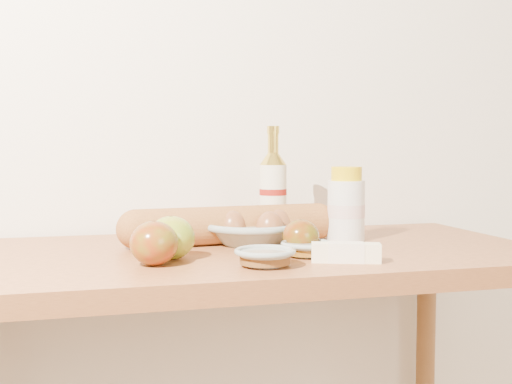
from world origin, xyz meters
TOP-DOWN VIEW (x-y plane):
  - back_wall at (0.00, 1.51)m, footprint 3.50×0.02m
  - table at (0.00, 1.18)m, footprint 1.20×0.60m
  - bourbon_bottle at (0.09, 1.32)m, footprint 0.07×0.07m
  - cream_bottle at (0.23, 1.24)m, footprint 0.09×0.09m
  - egg_bowl at (0.02, 1.24)m, footprint 0.28×0.28m
  - baguette at (-0.03, 1.26)m, footprint 0.50×0.12m
  - apple_yellowgreen at (-0.18, 1.10)m, footprint 0.09×0.09m
  - apple_redgreen_front at (-0.21, 1.05)m, footprint 0.11×0.11m
  - apple_redgreen_right at (0.08, 1.11)m, footprint 0.08×0.08m
  - sugar_bowl at (-0.03, 0.99)m, footprint 0.12×0.12m
  - syrup_bowl at (0.08, 1.07)m, footprint 0.11×0.11m
  - butter_stick at (0.13, 0.99)m, footprint 0.13×0.08m

SIDE VIEW (x-z plane):
  - table at x=0.00m, z-range 0.33..1.23m
  - syrup_bowl at x=0.08m, z-range 0.90..0.93m
  - sugar_bowl at x=-0.03m, z-range 0.90..0.93m
  - butter_stick at x=0.13m, z-range 0.90..0.94m
  - egg_bowl at x=0.02m, z-range 0.89..0.97m
  - apple_redgreen_right at x=0.08m, z-range 0.90..0.97m
  - apple_redgreen_front at x=-0.21m, z-range 0.90..0.98m
  - apple_yellowgreen at x=-0.18m, z-range 0.90..0.98m
  - baguette at x=-0.03m, z-range 0.90..0.98m
  - cream_bottle at x=0.23m, z-range 0.89..1.06m
  - bourbon_bottle at x=0.09m, z-range 0.88..1.13m
  - back_wall at x=0.00m, z-range 0.00..2.60m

